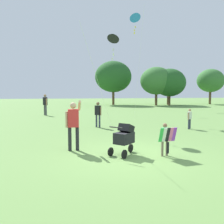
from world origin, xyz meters
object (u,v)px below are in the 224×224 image
Objects in this scene: child_with_butterfly_kite at (165,137)px; kite_orange_delta at (135,19)px; person_red_shirt at (45,103)px; person_adult_flyer at (73,122)px; kite_adult_black at (113,40)px; stroller at (124,136)px; person_sitting_far at (98,112)px; person_kid_running at (190,117)px.

kite_orange_delta is (1.81, 10.40, 6.71)m from child_with_butterfly_kite.
kite_orange_delta reaches higher than person_red_shirt.
person_adult_flyer is 0.36× the size of kite_adult_black.
stroller is (-1.24, 0.40, -0.03)m from child_with_butterfly_kite.
person_red_shirt reaches higher than person_sitting_far.
stroller is 0.13× the size of kite_orange_delta.
person_sitting_far is (3.65, -7.63, -0.20)m from person_red_shirt.
kite_orange_delta is 4.27× the size of person_red_shirt.
stroller is (1.62, -0.85, -0.41)m from person_adult_flyer.
person_red_shirt reaches higher than person_adult_flyer.
kite_orange_delta is at bearing 73.01° from stroller.
kite_adult_black is (0.39, 4.33, 3.97)m from stroller.
stroller is 5.88m from kite_adult_black.
kite_adult_black is 10.86m from person_red_shirt.
kite_adult_black reaches higher than person_kid_running.
person_kid_running is (4.86, -1.46, -0.21)m from person_sitting_far.
person_adult_flyer is at bearing -149.22° from person_kid_running.
kite_adult_black is 4.15m from person_sitting_far.
child_with_butterfly_kite is at bearing -124.61° from person_kid_running.
kite_orange_delta is at bearing 62.92° from person_adult_flyer.
kite_orange_delta is (2.66, 5.67, 2.77)m from kite_adult_black.
kite_orange_delta is (4.68, 9.15, 6.33)m from person_adult_flyer.
child_with_butterfly_kite is 0.60× the size of person_adult_flyer.
person_adult_flyer reaches higher than stroller.
person_sitting_far is (-0.16, 6.07, 0.25)m from stroller.
child_with_butterfly_kite is 3.15m from person_adult_flyer.
person_adult_flyer is 1.21× the size of person_sitting_far.
person_sitting_far is (-0.56, 1.75, -3.72)m from kite_adult_black.
kite_orange_delta is 5.28× the size of person_sitting_far.
person_red_shirt is 1.24× the size of person_sitting_far.
person_adult_flyer is at bearing 152.46° from stroller.
person_sitting_far is 5.08m from person_kid_running.
kite_orange_delta reaches higher than person_sitting_far.
kite_orange_delta is 6.95× the size of person_kid_running.
person_kid_running is at bearing 44.46° from stroller.
kite_adult_black is 6.85m from kite_orange_delta.
stroller is 0.57× the size of person_red_shirt.
person_red_shirt is at bearing 99.67° from person_adult_flyer.
kite_adult_black is at bearing 100.15° from child_with_butterfly_kite.
person_red_shirt is at bearing 151.66° from kite_orange_delta.
person_red_shirt is 8.46m from person_sitting_far.
stroller is at bearing -27.54° from person_adult_flyer.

